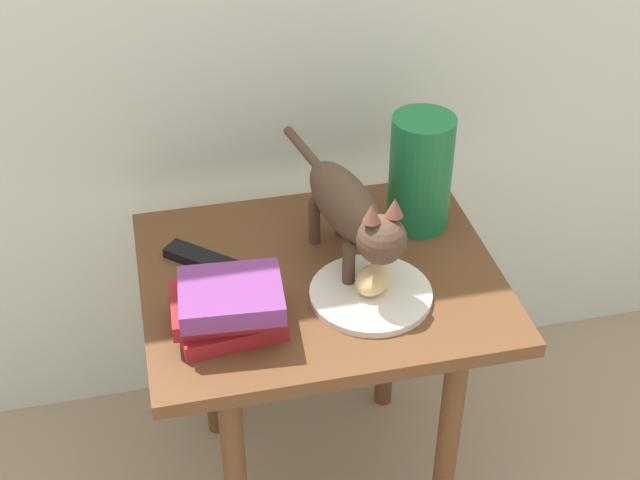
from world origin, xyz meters
TOP-DOWN VIEW (x-y plane):
  - ground_plane at (0.00, 0.00)m, footprint 6.00×6.00m
  - side_table at (0.00, 0.00)m, footprint 0.69×0.57m
  - plate at (0.08, -0.09)m, footprint 0.23×0.23m
  - bread_roll at (0.08, -0.09)m, footprint 0.10×0.10m
  - cat at (0.06, 0.01)m, footprint 0.14×0.47m
  - book_stack at (-0.19, -0.12)m, footprint 0.20×0.18m
  - green_vase at (0.23, 0.12)m, footprint 0.13×0.13m
  - tv_remote at (-0.22, 0.08)m, footprint 0.14×0.13m

SIDE VIEW (x-z plane):
  - ground_plane at x=0.00m, z-range 0.00..0.00m
  - side_table at x=0.00m, z-range 0.21..0.82m
  - plate at x=0.08m, z-range 0.61..0.63m
  - tv_remote at x=-0.22m, z-range 0.61..0.63m
  - bread_roll at x=0.08m, z-range 0.63..0.68m
  - book_stack at x=-0.19m, z-range 0.61..0.71m
  - green_vase at x=0.23m, z-range 0.61..0.86m
  - cat at x=0.06m, z-range 0.63..0.86m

